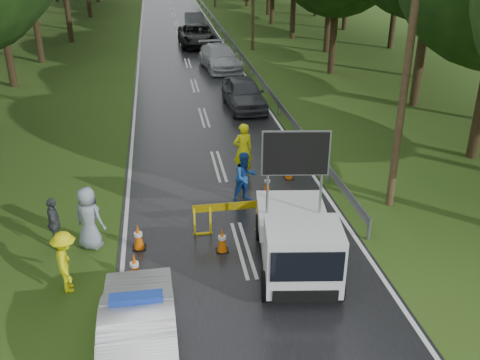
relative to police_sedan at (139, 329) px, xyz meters
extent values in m
plane|color=#284413|center=(2.80, 3.80, -0.72)|extent=(160.00, 160.00, 0.00)
cube|color=black|center=(2.80, 33.80, -0.71)|extent=(7.00, 140.00, 0.02)
cylinder|color=gray|center=(6.50, 3.80, -0.37)|extent=(0.12, 0.12, 0.70)
cube|color=gray|center=(6.50, 33.80, -0.17)|extent=(0.05, 60.00, 0.30)
cylinder|color=#40291D|center=(8.00, 5.80, 4.28)|extent=(0.24, 0.24, 10.00)
imported|color=silver|center=(0.00, 0.00, 0.00)|extent=(1.59, 4.35, 1.42)
cube|color=#1938A5|center=(0.00, 0.00, 0.78)|extent=(1.07, 0.32, 0.14)
cube|color=gray|center=(4.10, 3.16, -0.22)|extent=(2.31, 4.01, 0.23)
cube|color=silver|center=(4.22, 4.06, 0.14)|extent=(2.18, 2.41, 0.50)
cube|color=silver|center=(3.87, 1.55, 0.42)|extent=(1.99, 1.68, 1.54)
cube|color=black|center=(3.77, 0.81, 0.60)|extent=(1.66, 0.26, 0.77)
cube|color=black|center=(4.17, 3.70, 2.18)|extent=(1.72, 0.34, 1.18)
cylinder|color=black|center=(3.00, 1.49, -0.34)|extent=(0.35, 0.79, 0.76)
cylinder|color=black|center=(4.70, 1.25, -0.34)|extent=(0.35, 0.79, 0.76)
cylinder|color=black|center=(3.39, 4.36, -0.34)|extent=(0.35, 0.79, 0.76)
cylinder|color=black|center=(5.09, 4.12, -0.34)|extent=(0.35, 0.79, 0.76)
cube|color=yellow|center=(1.51, 4.79, -0.25)|extent=(0.06, 0.06, 0.93)
cube|color=yellow|center=(1.97, 4.79, -0.25)|extent=(0.06, 0.06, 0.93)
cube|color=yellow|center=(3.37, 4.81, -0.25)|extent=(0.06, 0.06, 0.93)
cube|color=yellow|center=(3.84, 4.82, -0.25)|extent=(0.06, 0.06, 0.93)
cube|color=#F2CC00|center=(2.67, 4.80, 0.17)|extent=(2.42, 0.08, 0.23)
imported|color=#ECEE0C|center=(3.58, 8.80, 0.30)|extent=(0.83, 0.64, 2.03)
imported|color=#17429A|center=(3.34, 6.80, 0.15)|extent=(1.02, 0.92, 1.72)
imported|color=yellow|center=(-1.81, 2.64, 0.10)|extent=(0.80, 1.16, 1.64)
imported|color=#414448|center=(-2.41, 4.73, 0.07)|extent=(0.55, 0.97, 1.57)
imported|color=gray|center=(-1.45, 4.62, 0.21)|extent=(1.08, 0.96, 1.86)
imported|color=#393B40|center=(4.96, 17.16, 0.05)|extent=(2.00, 4.57, 1.53)
imported|color=#ACAFB4|center=(4.78, 25.82, 0.05)|extent=(2.72, 5.47, 1.53)
imported|color=black|center=(3.92, 34.02, 0.10)|extent=(2.78, 5.89, 1.62)
imported|color=#393C40|center=(4.42, 42.50, 0.00)|extent=(1.69, 4.43, 1.44)
cube|color=black|center=(-0.19, 2.80, -0.70)|extent=(0.37, 0.37, 0.03)
cone|color=#DD5906|center=(-0.19, 2.80, -0.31)|extent=(0.31, 0.31, 0.77)
cube|color=black|center=(2.19, 3.80, -0.70)|extent=(0.35, 0.35, 0.03)
cone|color=#DD5906|center=(2.19, 3.80, -0.33)|extent=(0.29, 0.29, 0.73)
cube|color=black|center=(4.20, 7.33, -0.70)|extent=(0.32, 0.32, 0.03)
cone|color=#DD5906|center=(4.20, 7.33, -0.36)|extent=(0.27, 0.27, 0.66)
cube|color=black|center=(-0.12, 4.30, -0.70)|extent=(0.38, 0.38, 0.03)
cone|color=#DD5906|center=(-0.12, 4.30, -0.31)|extent=(0.31, 0.31, 0.77)
cube|color=black|center=(5.20, 8.30, -0.70)|extent=(0.35, 0.35, 0.03)
cone|color=#DD5906|center=(5.20, 8.30, -0.34)|extent=(0.28, 0.28, 0.71)
camera|label=1|loc=(0.73, -8.93, 7.44)|focal=40.00mm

